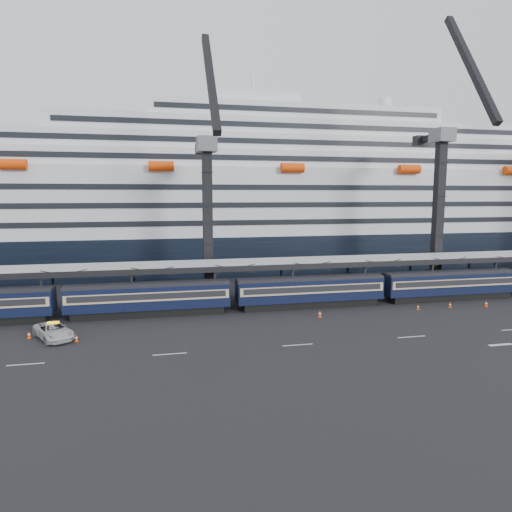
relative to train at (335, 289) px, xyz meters
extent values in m
plane|color=black|center=(4.65, -10.00, -2.20)|extent=(260.00, 260.00, 0.00)
cube|color=beige|center=(-33.35, -14.00, -2.19)|extent=(3.00, 0.15, 0.02)
cube|color=beige|center=(-21.35, -14.00, -2.19)|extent=(3.00, 0.15, 0.02)
cube|color=beige|center=(-9.35, -14.00, -2.19)|extent=(3.00, 0.15, 0.02)
cube|color=beige|center=(2.65, -14.00, -2.19)|extent=(3.00, 0.15, 0.02)
cube|color=beige|center=(9.65, -18.00, -2.19)|extent=(2.50, 0.40, 0.02)
cube|color=black|center=(-23.35, 0.00, -1.75)|extent=(17.48, 2.40, 0.90)
cube|color=black|center=(-23.35, 0.00, 0.05)|extent=(19.00, 2.80, 2.70)
cube|color=tan|center=(-23.35, 0.00, 0.35)|extent=(18.62, 2.92, 1.05)
cube|color=black|center=(-23.35, 0.00, 0.40)|extent=(17.86, 2.98, 0.70)
cube|color=black|center=(-23.35, 0.00, 1.55)|extent=(19.00, 2.50, 0.35)
cube|color=black|center=(-3.35, 0.00, -1.75)|extent=(17.48, 2.40, 0.90)
cube|color=black|center=(-3.35, 0.00, 0.05)|extent=(19.00, 2.80, 2.70)
cube|color=tan|center=(-3.35, 0.00, 0.35)|extent=(18.62, 2.92, 1.05)
cube|color=black|center=(-3.35, 0.00, 0.40)|extent=(17.86, 2.98, 0.70)
cube|color=black|center=(-3.35, 0.00, 1.55)|extent=(19.00, 2.50, 0.35)
cube|color=black|center=(16.65, 0.00, -1.75)|extent=(17.48, 2.40, 0.90)
cube|color=black|center=(16.65, 0.00, 0.05)|extent=(19.00, 2.80, 2.70)
cube|color=tan|center=(16.65, 0.00, 0.35)|extent=(18.62, 2.92, 1.05)
cube|color=black|center=(16.65, 0.00, 0.40)|extent=(17.86, 2.98, 0.70)
cube|color=black|center=(16.65, 0.00, 1.55)|extent=(19.00, 2.50, 0.35)
cube|color=gray|center=(4.65, 4.00, 3.20)|extent=(130.00, 6.00, 0.25)
cube|color=black|center=(4.65, 1.00, 2.90)|extent=(130.00, 0.25, 0.70)
cube|color=black|center=(4.65, 7.00, 2.90)|extent=(130.00, 0.25, 0.70)
cube|color=black|center=(-35.35, 1.20, 0.50)|extent=(0.25, 0.25, 5.40)
cube|color=black|center=(-35.35, 6.80, 0.50)|extent=(0.25, 0.25, 5.40)
cube|color=black|center=(-25.35, 1.20, 0.50)|extent=(0.25, 0.25, 5.40)
cube|color=black|center=(-25.35, 6.80, 0.50)|extent=(0.25, 0.25, 5.40)
cube|color=black|center=(-15.35, 1.20, 0.50)|extent=(0.25, 0.25, 5.40)
cube|color=black|center=(-15.35, 6.80, 0.50)|extent=(0.25, 0.25, 5.40)
cube|color=black|center=(-5.35, 1.20, 0.50)|extent=(0.25, 0.25, 5.40)
cube|color=black|center=(-5.35, 6.80, 0.50)|extent=(0.25, 0.25, 5.40)
cube|color=black|center=(4.65, 1.20, 0.50)|extent=(0.25, 0.25, 5.40)
cube|color=black|center=(4.65, 6.80, 0.50)|extent=(0.25, 0.25, 5.40)
cube|color=black|center=(14.65, 1.20, 0.50)|extent=(0.25, 0.25, 5.40)
cube|color=black|center=(14.65, 6.80, 0.50)|extent=(0.25, 0.25, 5.40)
cube|color=black|center=(24.65, 1.20, 0.50)|extent=(0.25, 0.25, 5.40)
cube|color=black|center=(24.65, 6.80, 0.50)|extent=(0.25, 0.25, 5.40)
cube|color=black|center=(4.65, 36.00, 1.30)|extent=(200.00, 28.00, 7.00)
cube|color=silver|center=(4.65, 36.00, 10.80)|extent=(190.00, 26.88, 12.00)
cube|color=silver|center=(4.65, 36.00, 18.30)|extent=(160.00, 24.64, 3.00)
cube|color=black|center=(4.65, 23.63, 18.30)|extent=(153.60, 0.12, 0.90)
cube|color=silver|center=(4.65, 36.00, 21.30)|extent=(124.00, 21.84, 3.00)
cube|color=black|center=(4.65, 25.03, 21.30)|extent=(119.04, 0.12, 0.90)
cube|color=silver|center=(4.65, 36.00, 24.30)|extent=(90.00, 19.04, 3.00)
cube|color=black|center=(4.65, 26.43, 24.30)|extent=(86.40, 0.12, 0.90)
cube|color=silver|center=(4.65, 36.00, 27.30)|extent=(56.00, 16.24, 3.00)
cube|color=black|center=(4.65, 27.83, 27.30)|extent=(53.76, 0.12, 0.90)
cube|color=silver|center=(-3.35, 36.00, 29.80)|extent=(16.00, 12.00, 2.50)
cylinder|color=silver|center=(24.65, 36.00, 30.30)|extent=(2.80, 2.80, 3.00)
cylinder|color=#EB3E07|center=(-43.35, 21.96, 16.60)|extent=(4.00, 1.60, 1.60)
cylinder|color=#EB3E07|center=(-21.35, 21.96, 16.60)|extent=(4.00, 1.60, 1.60)
cylinder|color=#EB3E07|center=(0.65, 21.96, 16.60)|extent=(4.00, 1.60, 1.60)
cylinder|color=#EB3E07|center=(22.65, 21.96, 16.60)|extent=(4.00, 1.60, 1.60)
cube|color=#515359|center=(-15.35, 9.00, -1.20)|extent=(4.50, 4.50, 2.00)
cube|color=black|center=(-15.35, 9.00, 8.80)|extent=(1.30, 1.30, 18.00)
cube|color=#515359|center=(-15.35, 9.00, 18.80)|extent=(2.60, 3.20, 2.00)
cube|color=black|center=(-15.35, 3.21, 25.69)|extent=(0.90, 12.26, 14.37)
cube|color=black|center=(-15.35, 11.52, 18.80)|extent=(0.90, 5.04, 0.90)
cube|color=black|center=(-15.35, 14.04, 18.60)|extent=(2.20, 1.60, 1.60)
cube|color=#515359|center=(19.65, 8.00, -1.20)|extent=(4.50, 4.50, 2.00)
cube|color=black|center=(19.65, 8.00, 9.80)|extent=(1.30, 1.30, 20.00)
cube|color=#515359|center=(19.65, 8.00, 20.80)|extent=(2.60, 3.20, 2.00)
cube|color=black|center=(19.65, 2.26, 28.99)|extent=(0.90, 12.21, 16.90)
cube|color=black|center=(19.65, 10.80, 20.80)|extent=(0.90, 5.60, 0.90)
cube|color=black|center=(19.65, 13.60, 20.60)|extent=(2.20, 1.60, 1.60)
imported|color=#B3B6BB|center=(-32.52, -7.10, -1.41)|extent=(5.09, 6.26, 1.59)
cube|color=#EB3E07|center=(-30.20, -8.47, -2.18)|extent=(0.37, 0.37, 0.04)
cone|color=#EB3E07|center=(-30.20, -8.47, -1.81)|extent=(0.31, 0.31, 0.70)
cylinder|color=white|center=(-30.20, -8.47, -1.81)|extent=(0.26, 0.26, 0.12)
cube|color=#EB3E07|center=(-34.99, -6.42, -2.18)|extent=(0.39, 0.39, 0.04)
cone|color=#EB3E07|center=(-34.99, -6.42, -1.79)|extent=(0.33, 0.33, 0.73)
cylinder|color=white|center=(-34.99, -6.42, -1.79)|extent=(0.28, 0.28, 0.12)
cube|color=#EB3E07|center=(-3.83, -4.94, -2.18)|extent=(0.42, 0.42, 0.04)
cone|color=#EB3E07|center=(-3.83, -4.94, -1.76)|extent=(0.36, 0.36, 0.80)
cylinder|color=white|center=(-3.83, -4.94, -1.76)|extent=(0.30, 0.30, 0.13)
cube|color=#EB3E07|center=(14.01, -3.97, -2.18)|extent=(0.37, 0.37, 0.04)
cone|color=#EB3E07|center=(14.01, -3.97, -1.82)|extent=(0.31, 0.31, 0.69)
cylinder|color=white|center=(14.01, -3.97, -1.82)|extent=(0.26, 0.26, 0.12)
cube|color=#EB3E07|center=(9.41, -4.12, -2.18)|extent=(0.35, 0.35, 0.04)
cone|color=#EB3E07|center=(9.41, -4.12, -1.84)|extent=(0.29, 0.29, 0.66)
cylinder|color=white|center=(9.41, -4.12, -1.84)|extent=(0.25, 0.25, 0.11)
cube|color=#EB3E07|center=(18.78, -4.59, -2.18)|extent=(0.40, 0.40, 0.04)
cone|color=#EB3E07|center=(18.78, -4.59, -1.78)|extent=(0.34, 0.34, 0.76)
cylinder|color=white|center=(18.78, -4.59, -1.78)|extent=(0.29, 0.29, 0.13)
camera|label=1|loc=(-22.02, -54.20, 12.02)|focal=32.00mm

